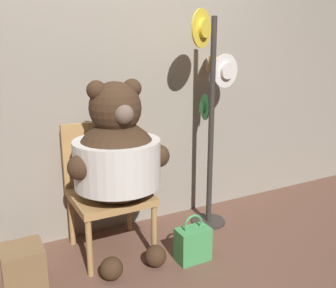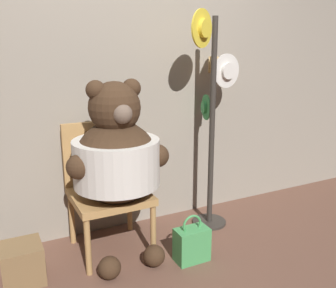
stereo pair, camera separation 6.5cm
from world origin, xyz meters
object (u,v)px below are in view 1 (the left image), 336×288
object	(u,v)px
hat_display_rack	(211,103)
teddy_bear	(117,157)
chair	(106,183)
handbag_on_ground	(193,244)

from	to	relation	value
hat_display_rack	teddy_bear	bearing A→B (deg)	-169.79
chair	hat_display_rack	size ratio (longest dim) A/B	0.54
hat_display_rack	handbag_on_ground	distance (m)	1.08
hat_display_rack	handbag_on_ground	bearing A→B (deg)	-133.49
chair	teddy_bear	bearing A→B (deg)	-78.94
teddy_bear	handbag_on_ground	world-z (taller)	teddy_bear
teddy_bear	hat_display_rack	distance (m)	0.91
hat_display_rack	handbag_on_ground	size ratio (longest dim) A/B	4.96
chair	handbag_on_ground	xyz separation A→B (m)	(0.45, -0.47, -0.36)
chair	hat_display_rack	world-z (taller)	hat_display_rack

